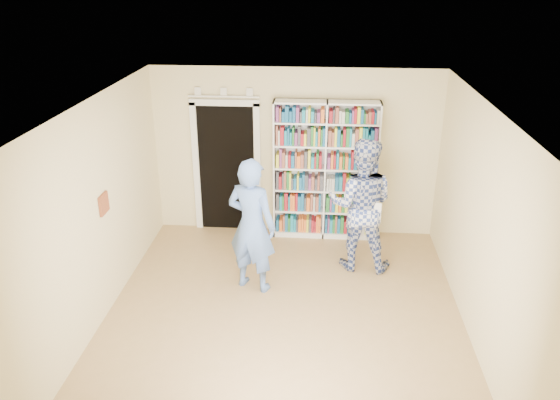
{
  "coord_description": "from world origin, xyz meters",
  "views": [
    {
      "loc": [
        0.41,
        -5.74,
        4.09
      ],
      "look_at": [
        -0.11,
        0.9,
        1.22
      ],
      "focal_mm": 35.0,
      "sensor_mm": 36.0,
      "label": 1
    }
  ],
  "objects": [
    {
      "name": "floor",
      "position": [
        0.0,
        0.0,
        0.0
      ],
      "size": [
        5.0,
        5.0,
        0.0
      ],
      "primitive_type": "plane",
      "color": "#A27E4E",
      "rests_on": "ground"
    },
    {
      "name": "ceiling",
      "position": [
        0.0,
        0.0,
        2.7
      ],
      "size": [
        5.0,
        5.0,
        0.0
      ],
      "primitive_type": "plane",
      "rotation": [
        3.14,
        0.0,
        0.0
      ],
      "color": "white",
      "rests_on": "wall_back"
    },
    {
      "name": "wall_back",
      "position": [
        0.0,
        2.5,
        1.35
      ],
      "size": [
        4.5,
        0.0,
        4.5
      ],
      "primitive_type": "plane",
      "rotation": [
        1.57,
        0.0,
        0.0
      ],
      "color": "beige",
      "rests_on": "floor"
    },
    {
      "name": "wall_left",
      "position": [
        -2.25,
        0.0,
        1.35
      ],
      "size": [
        0.0,
        5.0,
        5.0
      ],
      "primitive_type": "plane",
      "rotation": [
        1.57,
        0.0,
        1.57
      ],
      "color": "beige",
      "rests_on": "floor"
    },
    {
      "name": "wall_right",
      "position": [
        2.25,
        0.0,
        1.35
      ],
      "size": [
        0.0,
        5.0,
        5.0
      ],
      "primitive_type": "plane",
      "rotation": [
        1.57,
        0.0,
        -1.57
      ],
      "color": "beige",
      "rests_on": "floor"
    },
    {
      "name": "bookshelf",
      "position": [
        0.48,
        2.34,
        1.13
      ],
      "size": [
        1.62,
        0.3,
        2.23
      ],
      "rotation": [
        0.0,
        0.0,
        -0.34
      ],
      "color": "white",
      "rests_on": "floor"
    },
    {
      "name": "doorway",
      "position": [
        -1.1,
        2.48,
        1.18
      ],
      "size": [
        1.1,
        0.08,
        2.43
      ],
      "color": "black",
      "rests_on": "floor"
    },
    {
      "name": "wall_art",
      "position": [
        -2.23,
        0.2,
        1.4
      ],
      "size": [
        0.03,
        0.25,
        0.25
      ],
      "primitive_type": "cube",
      "color": "brown",
      "rests_on": "wall_left"
    },
    {
      "name": "man_blue",
      "position": [
        -0.47,
        0.68,
        0.93
      ],
      "size": [
        0.79,
        0.66,
        1.87
      ],
      "primitive_type": "imported",
      "rotation": [
        0.0,
        0.0,
        2.78
      ],
      "color": "#587BC4",
      "rests_on": "floor"
    },
    {
      "name": "man_plaid",
      "position": [
        1.0,
        1.38,
        0.98
      ],
      "size": [
        1.03,
        0.85,
        1.95
      ],
      "primitive_type": "imported",
      "rotation": [
        0.0,
        0.0,
        3.02
      ],
      "color": "navy",
      "rests_on": "floor"
    },
    {
      "name": "paper_sheet",
      "position": [
        1.16,
        1.16,
        0.97
      ],
      "size": [
        0.2,
        0.05,
        0.29
      ],
      "primitive_type": "cube",
      "rotation": [
        0.0,
        0.0,
        -0.19
      ],
      "color": "white",
      "rests_on": "man_plaid"
    }
  ]
}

